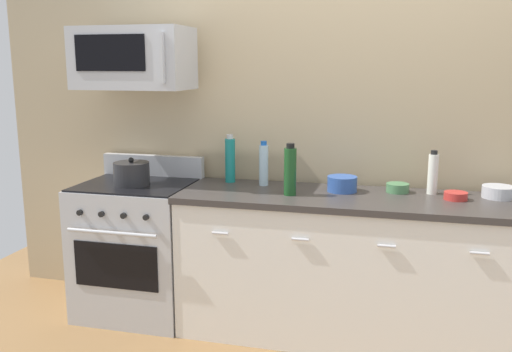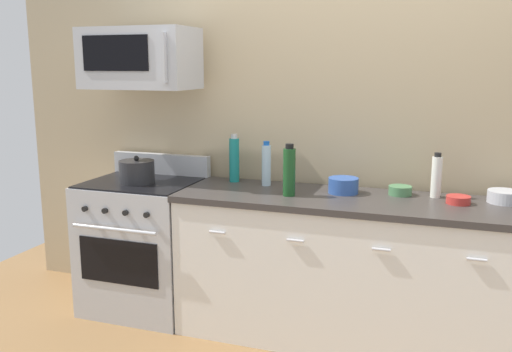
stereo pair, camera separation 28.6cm
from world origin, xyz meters
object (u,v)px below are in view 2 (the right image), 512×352
bottle_water_clear (266,165)px  bottle_sparkling_teal (234,159)px  bowl_red_small (458,200)px  stockpot (137,172)px  bottle_wine_green (289,171)px  bowl_blue_mixing (343,185)px  microwave (140,58)px  range_oven (144,244)px  bottle_vinegar_white (436,176)px  bowl_steel_prep (505,196)px  bowl_green_glaze (400,190)px

bottle_water_clear → bottle_sparkling_teal: 0.25m
bottle_water_clear → bottle_sparkling_teal: size_ratio=0.90×
bowl_red_small → stockpot: size_ratio=0.58×
bottle_wine_green → bottle_sparkling_teal: bearing=149.1°
bowl_blue_mixing → bowl_red_small: bearing=-4.6°
microwave → range_oven: bearing=-90.3°
bottle_sparkling_teal → bottle_vinegar_white: (1.32, -0.03, -0.03)m
range_oven → bottle_sparkling_teal: 0.88m
bottle_sparkling_teal → bottle_wine_green: bearing=-30.9°
range_oven → bottle_water_clear: (0.85, 0.17, 0.59)m
bowl_red_small → microwave: bearing=-179.7°
bowl_red_small → stockpot: stockpot is taller
bottle_vinegar_white → bowl_steel_prep: bearing=-1.7°
bottle_water_clear → bowl_green_glaze: bearing=0.4°
range_oven → microwave: (0.00, 0.04, 1.28)m
bottle_sparkling_teal → bowl_green_glaze: 1.12m
microwave → bottle_water_clear: microwave is taller
bowl_steel_prep → bowl_blue_mixing: (-0.93, -0.06, 0.01)m
microwave → bowl_blue_mixing: bearing=2.8°
bottle_water_clear → microwave: bearing=-171.9°
microwave → bowl_steel_prep: (2.31, 0.12, -0.79)m
bottle_sparkling_teal → bowl_blue_mixing: bearing=-7.5°
microwave → bowl_red_small: 2.21m
bottle_sparkling_teal → bottle_vinegar_white: 1.32m
bowl_blue_mixing → bowl_green_glaze: bearing=10.1°
bottle_sparkling_teal → bowl_green_glaze: (1.11, -0.04, -0.13)m
stockpot → bowl_steel_prep: bearing=5.5°
bottle_wine_green → stockpot: bearing=179.2°
bottle_sparkling_teal → bowl_blue_mixing: (0.77, -0.10, -0.11)m
range_oven → bowl_steel_prep: size_ratio=5.58×
bottle_vinegar_white → bowl_green_glaze: bearing=-177.9°
bowl_steel_prep → bowl_blue_mixing: bowl_blue_mixing is taller
range_oven → bowl_green_glaze: (1.72, 0.17, 0.48)m
range_oven → stockpot: stockpot is taller
range_oven → bottle_wine_green: bottle_wine_green is taller
microwave → bottle_vinegar_white: 2.05m
bottle_wine_green → bottle_vinegar_white: size_ratio=1.17×
bowl_green_glaze → stockpot: (-1.72, -0.23, 0.05)m
bottle_sparkling_teal → stockpot: 0.66m
bowl_green_glaze → bowl_red_small: (0.34, -0.12, -0.01)m
bowl_red_small → bowl_steel_prep: bearing=23.8°
bottle_water_clear → bottle_sparkling_teal: bottle_sparkling_teal is taller
range_oven → microwave: 1.28m
bowl_red_small → range_oven: bearing=-178.4°
bowl_green_glaze → bowl_blue_mixing: 0.35m
stockpot → bottle_water_clear: bearing=14.4°
range_oven → bottle_water_clear: bottle_water_clear is taller
bowl_steel_prep → microwave: bearing=-176.9°
bottle_water_clear → bowl_steel_prep: 1.46m
bottle_sparkling_teal → bowl_steel_prep: size_ratio=1.71×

